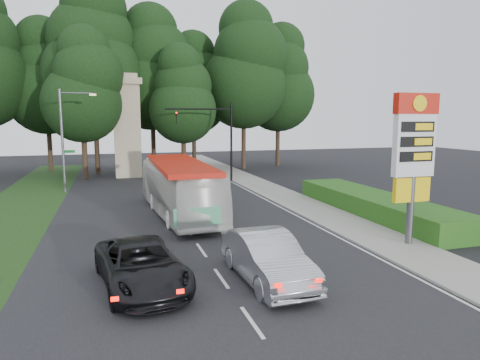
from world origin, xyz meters
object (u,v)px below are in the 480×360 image
object	(u,v)px
traffic_signal_mast	(217,131)
sedan_silver	(267,257)
transit_bus	(179,189)
gas_station_pylon	(414,148)
streetlight_signs	(65,136)
suv_charcoal	(141,265)
monument	(127,125)

from	to	relation	value
traffic_signal_mast	sedan_silver	world-z (taller)	traffic_signal_mast
traffic_signal_mast	transit_bus	size ratio (longest dim) A/B	0.62
gas_station_pylon	streetlight_signs	xyz separation A→B (m)	(-16.19, 20.01, -0.01)
traffic_signal_mast	suv_charcoal	size ratio (longest dim) A/B	1.29
transit_bus	monument	bearing A→B (deg)	92.91
gas_station_pylon	transit_bus	world-z (taller)	gas_station_pylon
transit_bus	gas_station_pylon	bearing A→B (deg)	-49.55
traffic_signal_mast	monument	bearing A→B (deg)	142.00
gas_station_pylon	sedan_silver	xyz separation A→B (m)	(-7.70, -2.15, -3.57)
streetlight_signs	monument	bearing A→B (deg)	58.03
traffic_signal_mast	suv_charcoal	bearing A→B (deg)	-109.95
gas_station_pylon	traffic_signal_mast	bearing A→B (deg)	99.09
gas_station_pylon	suv_charcoal	distance (m)	12.62
gas_station_pylon	suv_charcoal	size ratio (longest dim) A/B	1.23
streetlight_signs	gas_station_pylon	bearing A→B (deg)	-51.04
streetlight_signs	sedan_silver	size ratio (longest dim) A/B	1.51
sedan_silver	suv_charcoal	bearing A→B (deg)	167.40
traffic_signal_mast	gas_station_pylon	bearing A→B (deg)	-80.91
gas_station_pylon	suv_charcoal	xyz separation A→B (m)	(-12.00, -1.36, -3.67)
traffic_signal_mast	monument	size ratio (longest dim) A/B	0.72
gas_station_pylon	streetlight_signs	distance (m)	25.74
monument	transit_bus	bearing A→B (deg)	-83.35
traffic_signal_mast	suv_charcoal	world-z (taller)	traffic_signal_mast
gas_station_pylon	sedan_silver	bearing A→B (deg)	-164.39
sedan_silver	gas_station_pylon	bearing A→B (deg)	13.40
traffic_signal_mast	sedan_silver	bearing A→B (deg)	-99.82
streetlight_signs	transit_bus	distance (m)	13.22
streetlight_signs	transit_bus	bearing A→B (deg)	-56.27
gas_station_pylon	streetlight_signs	size ratio (longest dim) A/B	0.86
gas_station_pylon	suv_charcoal	world-z (taller)	gas_station_pylon
monument	suv_charcoal	distance (m)	29.70
gas_station_pylon	sedan_silver	distance (m)	8.76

